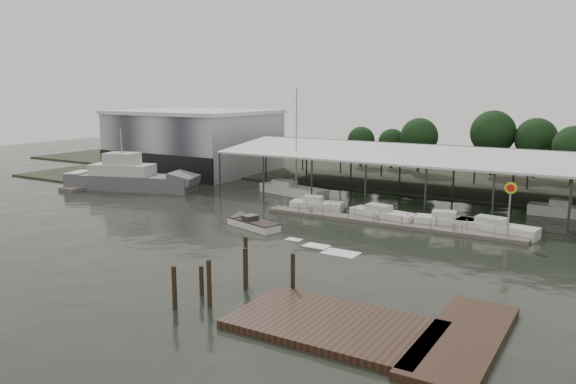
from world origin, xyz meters
The scene contains 18 objects.
ground centered at (0.00, 0.00, 0.00)m, with size 200.00×200.00×0.00m, color black.
land_strip_far centered at (0.00, 42.00, 0.10)m, with size 140.00×30.00×0.30m.
land_strip_west centered at (-40.00, 30.00, 0.10)m, with size 20.00×40.00×0.30m.
storage_warehouse centered at (-28.00, 29.94, 5.29)m, with size 24.50×20.50×10.50m.
covered_boat_shed centered at (17.00, 28.00, 6.13)m, with size 58.24×24.00×6.96m.
trawler_dock centered at (-30.00, 14.00, 0.25)m, with size 3.00×18.00×0.50m.
floating_dock centered at (15.00, 10.00, 0.20)m, with size 28.00×2.00×1.40m.
shell_fuel_sign centered at (27.00, 9.99, 3.93)m, with size 1.10×0.18×5.55m.
boardwalk_platform centered at (24.55, -15.27, 0.20)m, with size 15.00×12.00×0.50m.
grey_trawler centered at (-23.65, 11.16, 1.58)m, with size 19.56×10.06×8.84m.
white_sailboat centered at (-2.15, 19.57, 0.66)m, with size 10.72×4.81×14.27m.
speedboat_underway centered at (3.32, 1.88, 0.39)m, with size 17.58×6.82×2.00m.
moored_cruiser_0 centered at (5.29, 12.62, 0.61)m, with size 6.41×3.43×1.70m.
moored_cruiser_1 centered at (13.79, 11.93, 0.61)m, with size 7.66×3.60×1.70m.
moored_cruiser_2 centered at (20.81, 12.32, 0.61)m, with size 7.13×3.50×1.70m.
moored_cruiser_3 centered at (25.49, 12.04, 0.61)m, with size 8.13×3.40×1.70m.
mooring_pilings centered at (13.40, -14.68, 1.15)m, with size 5.44×7.18×3.91m.
horizon_tree_line centered at (23.96, 48.69, 6.01)m, with size 65.07×10.98×10.70m.
Camera 1 is at (35.88, -44.03, 13.88)m, focal length 35.00 mm.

